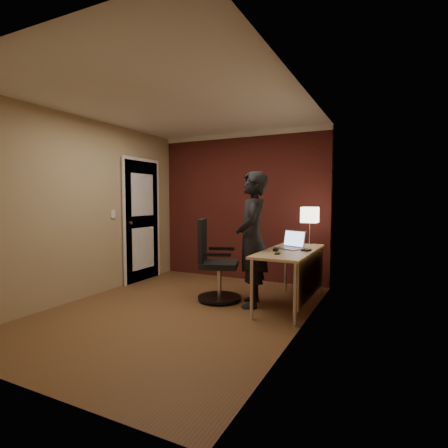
{
  "coord_description": "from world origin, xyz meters",
  "views": [
    {
      "loc": [
        2.37,
        -3.56,
        1.37
      ],
      "look_at": [
        0.35,
        0.55,
        1.05
      ],
      "focal_mm": 28.0,
      "sensor_mm": 36.0,
      "label": 1
    }
  ],
  "objects": [
    {
      "name": "person",
      "position": [
        0.73,
        0.59,
        0.87
      ],
      "size": [
        0.61,
        0.73,
        1.73
      ],
      "primitive_type": "imported",
      "rotation": [
        0.0,
        0.0,
        -1.22
      ],
      "color": "black",
      "rests_on": "ground"
    },
    {
      "name": "phone",
      "position": [
        1.14,
        0.38,
        0.73
      ],
      "size": [
        0.08,
        0.12,
        0.01
      ],
      "primitive_type": "cube",
      "rotation": [
        0.0,
        0.0,
        0.16
      ],
      "color": "black",
      "rests_on": "desk"
    },
    {
      "name": "desk_lamp",
      "position": [
        1.28,
        1.43,
        1.15
      ],
      "size": [
        0.22,
        0.22,
        0.54
      ],
      "color": "silver",
      "rests_on": "desk"
    },
    {
      "name": "wallet",
      "position": [
        1.38,
        0.78,
        0.74
      ],
      "size": [
        0.12,
        0.13,
        0.02
      ],
      "primitive_type": "cube",
      "rotation": [
        0.0,
        0.0,
        -0.34
      ],
      "color": "black",
      "rests_on": "desk"
    },
    {
      "name": "room",
      "position": [
        -0.27,
        1.54,
        1.37
      ],
      "size": [
        4.0,
        4.0,
        4.0
      ],
      "color": "brown",
      "rests_on": "ground"
    },
    {
      "name": "office_chair",
      "position": [
        0.19,
        0.57,
        0.48
      ],
      "size": [
        0.63,
        0.69,
        1.08
      ],
      "color": "black",
      "rests_on": "ground"
    },
    {
      "name": "laptop",
      "position": [
        1.16,
        0.92,
        0.79
      ],
      "size": [
        0.4,
        0.36,
        0.23
      ],
      "color": "silver",
      "rests_on": "desk"
    },
    {
      "name": "desk",
      "position": [
        1.25,
        0.77,
        0.6
      ],
      "size": [
        0.6,
        1.5,
        0.73
      ],
      "color": "#DAB07E",
      "rests_on": "ground"
    },
    {
      "name": "mouse",
      "position": [
        1.05,
        0.59,
        0.75
      ],
      "size": [
        0.08,
        0.11,
        0.03
      ],
      "primitive_type": "cube",
      "rotation": [
        0.0,
        0.0,
        0.16
      ],
      "color": "black",
      "rests_on": "desk"
    }
  ]
}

